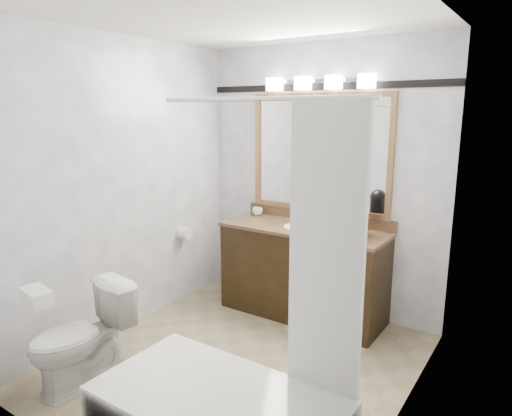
% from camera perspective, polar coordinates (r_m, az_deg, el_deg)
% --- Properties ---
extents(room, '(2.42, 2.62, 2.52)m').
position_cam_1_polar(room, '(3.24, -2.30, 0.68)').
color(room, gray).
rests_on(room, ground).
extents(vanity, '(1.53, 0.58, 0.97)m').
position_cam_1_polar(vanity, '(4.29, 5.90, -7.69)').
color(vanity, black).
rests_on(vanity, ground).
extents(mirror, '(1.40, 0.04, 1.10)m').
position_cam_1_polar(mirror, '(4.29, 7.89, 6.77)').
color(mirror, '#966D44').
rests_on(mirror, room).
extents(vanity_light_bar, '(1.02, 0.14, 0.12)m').
position_cam_1_polar(vanity_light_bar, '(4.23, 7.80, 15.28)').
color(vanity_light_bar, silver).
rests_on(vanity_light_bar, room).
extents(accent_stripe, '(2.40, 0.01, 0.06)m').
position_cam_1_polar(accent_stripe, '(4.29, 8.19, 14.78)').
color(accent_stripe, black).
rests_on(accent_stripe, room).
extents(tp_roll, '(0.11, 0.12, 0.12)m').
position_cam_1_polar(tp_roll, '(4.57, -8.89, -3.14)').
color(tp_roll, white).
rests_on(tp_roll, room).
extents(toilet, '(0.51, 0.75, 0.71)m').
position_cam_1_polar(toilet, '(3.48, -21.01, -14.92)').
color(toilet, white).
rests_on(toilet, ground).
extents(tissue_box, '(0.26, 0.17, 0.10)m').
position_cam_1_polar(tissue_box, '(3.19, -25.75, -9.96)').
color(tissue_box, white).
rests_on(tissue_box, toilet).
extents(coffee_maker, '(0.17, 0.22, 0.33)m').
position_cam_1_polar(coffee_maker, '(3.95, 12.76, -0.93)').
color(coffee_maker, black).
rests_on(coffee_maker, vanity).
extents(cup_left, '(0.12, 0.12, 0.08)m').
position_cam_1_polar(cup_left, '(4.61, 0.18, -0.42)').
color(cup_left, white).
rests_on(cup_left, vanity).
extents(soap_bottle_a, '(0.06, 0.06, 0.11)m').
position_cam_1_polar(soap_bottle_a, '(4.39, 5.28, -0.93)').
color(soap_bottle_a, white).
rests_on(soap_bottle_a, vanity).
extents(soap_bottle_b, '(0.07, 0.07, 0.08)m').
position_cam_1_polar(soap_bottle_b, '(4.28, 8.68, -1.56)').
color(soap_bottle_b, white).
rests_on(soap_bottle_b, vanity).
extents(soap_bar, '(0.09, 0.07, 0.03)m').
position_cam_1_polar(soap_bar, '(4.24, 7.63, -2.04)').
color(soap_bar, beige).
rests_on(soap_bar, vanity).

